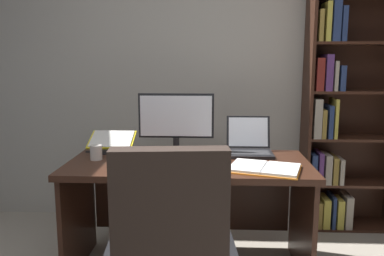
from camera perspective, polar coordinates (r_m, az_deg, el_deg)
wall_back at (r=3.49m, az=1.51°, el=9.16°), size 4.69×0.12×2.72m
desk at (r=2.72m, az=-0.41°, el=-8.66°), size 1.56×0.72×0.75m
bookshelf at (r=3.44m, az=20.71°, el=4.20°), size 0.76×0.30×2.29m
monitor at (r=2.78m, az=-2.29°, el=0.77°), size 0.53×0.16×0.42m
laptop at (r=2.82m, az=8.20°, el=-2.59°), size 0.31×0.32×0.25m
keyboard at (r=2.46m, az=-3.02°, el=-5.28°), size 0.42×0.15×0.02m
computer_mouse at (r=2.51m, az=-9.88°, el=-4.95°), size 0.06×0.10×0.04m
reading_stand_with_book at (r=2.95m, az=-11.50°, el=-1.89°), size 0.33×0.28×0.13m
open_binder at (r=2.42m, az=10.35°, el=-5.69°), size 0.48×0.40×0.02m
notepad at (r=2.61m, az=3.70°, el=-4.57°), size 0.18×0.23×0.01m
pen at (r=2.61m, az=4.14°, el=-4.38°), size 0.13×0.05×0.01m
coffee_mug at (r=2.69m, az=-13.59°, el=-3.43°), size 0.08×0.08×0.10m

